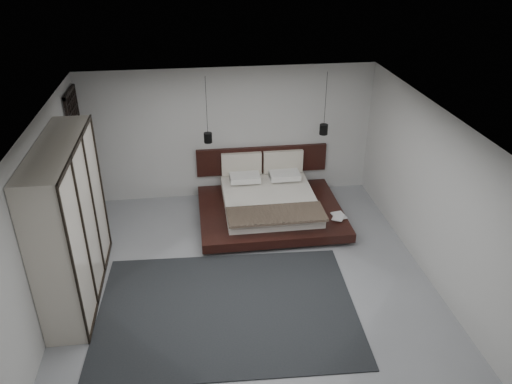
{
  "coord_description": "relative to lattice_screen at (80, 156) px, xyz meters",
  "views": [
    {
      "loc": [
        -0.76,
        -6.75,
        5.19
      ],
      "look_at": [
        0.31,
        1.2,
        0.95
      ],
      "focal_mm": 35.0,
      "sensor_mm": 36.0,
      "label": 1
    }
  ],
  "objects": [
    {
      "name": "wall_right",
      "position": [
        5.95,
        -2.45,
        0.1
      ],
      "size": [
        0.0,
        6.0,
        6.0
      ],
      "primitive_type": "plane",
      "rotation": [
        1.57,
        0.0,
        -1.57
      ],
      "color": "#B5B5B3",
      "rests_on": "floor"
    },
    {
      "name": "book_upper",
      "position": [
        4.76,
        -1.23,
        -1.0
      ],
      "size": [
        0.31,
        0.34,
        0.02
      ],
      "primitive_type": "imported",
      "rotation": [
        0.0,
        0.0,
        -0.5
      ],
      "color": "#99724C",
      "rests_on": "book_lower"
    },
    {
      "name": "book_lower",
      "position": [
        4.78,
        -1.2,
        -1.03
      ],
      "size": [
        0.27,
        0.34,
        0.03
      ],
      "primitive_type": "imported",
      "rotation": [
        0.0,
        0.0,
        0.17
      ],
      "color": "#99724C",
      "rests_on": "bed"
    },
    {
      "name": "wall_back",
      "position": [
        2.95,
        0.55,
        0.1
      ],
      "size": [
        6.0,
        0.0,
        6.0
      ],
      "primitive_type": "plane",
      "rotation": [
        1.57,
        0.0,
        0.0
      ],
      "color": "#B5B5B3",
      "rests_on": "floor"
    },
    {
      "name": "bed",
      "position": [
        3.62,
        -0.54,
        -1.01
      ],
      "size": [
        2.81,
        2.4,
        1.08
      ],
      "color": "black",
      "rests_on": "floor"
    },
    {
      "name": "pendant_left",
      "position": [
        2.47,
        -0.1,
        0.3
      ],
      "size": [
        0.16,
        0.16,
        1.31
      ],
      "color": "black",
      "rests_on": "ceiling"
    },
    {
      "name": "rug",
      "position": [
        2.54,
        -3.25,
        -1.29
      ],
      "size": [
        4.06,
        2.99,
        0.02
      ],
      "primitive_type": "cube",
      "rotation": [
        0.0,
        0.0,
        -0.05
      ],
      "color": "black",
      "rests_on": "floor"
    },
    {
      "name": "pendant_right",
      "position": [
        4.78,
        -0.1,
        0.35
      ],
      "size": [
        0.17,
        0.17,
        1.25
      ],
      "color": "black",
      "rests_on": "ceiling"
    },
    {
      "name": "floor",
      "position": [
        2.95,
        -2.45,
        -1.3
      ],
      "size": [
        6.0,
        6.0,
        0.0
      ],
      "primitive_type": "plane",
      "color": "gray",
      "rests_on": "ground"
    },
    {
      "name": "wall_front",
      "position": [
        2.95,
        -5.45,
        0.1
      ],
      "size": [
        6.0,
        0.0,
        6.0
      ],
      "primitive_type": "plane",
      "rotation": [
        -1.57,
        0.0,
        0.0
      ],
      "color": "#B5B5B3",
      "rests_on": "floor"
    },
    {
      "name": "ceiling",
      "position": [
        2.95,
        -2.45,
        1.5
      ],
      "size": [
        6.0,
        6.0,
        0.0
      ],
      "primitive_type": "plane",
      "rotation": [
        3.14,
        0.0,
        0.0
      ],
      "color": "white",
      "rests_on": "wall_back"
    },
    {
      "name": "wardrobe",
      "position": [
        0.25,
        -2.45,
        -0.04
      ],
      "size": [
        0.61,
        2.57,
        2.52
      ],
      "color": "beige",
      "rests_on": "floor"
    },
    {
      "name": "wall_left",
      "position": [
        -0.05,
        -2.45,
        0.1
      ],
      "size": [
        0.0,
        6.0,
        6.0
      ],
      "primitive_type": "plane",
      "rotation": [
        1.57,
        0.0,
        1.57
      ],
      "color": "#B5B5B3",
      "rests_on": "floor"
    },
    {
      "name": "lattice_screen",
      "position": [
        0.0,
        0.0,
        0.0
      ],
      "size": [
        0.05,
        0.9,
        2.6
      ],
      "primitive_type": "cube",
      "color": "black",
      "rests_on": "floor"
    }
  ]
}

